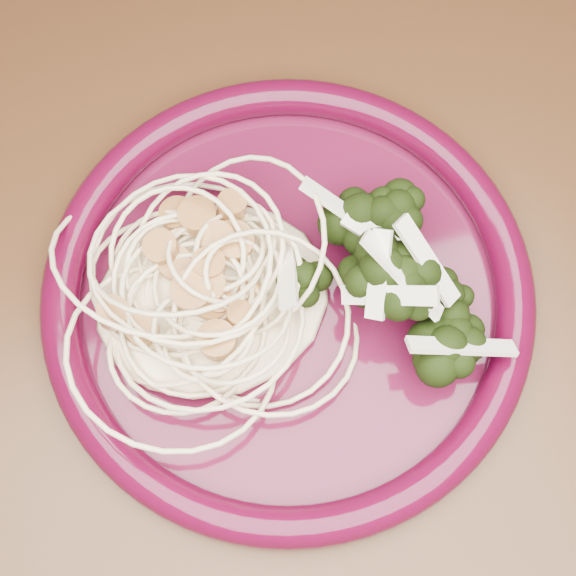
# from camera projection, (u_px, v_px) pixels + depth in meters

# --- Properties ---
(dining_table) EXTENTS (1.20, 0.80, 0.75)m
(dining_table) POSITION_uv_depth(u_px,v_px,m) (423.00, 347.00, 0.62)
(dining_table) COLOR #472814
(dining_table) RESTS_ON ground
(dinner_plate) EXTENTS (0.38, 0.38, 0.03)m
(dinner_plate) POSITION_uv_depth(u_px,v_px,m) (288.00, 292.00, 0.51)
(dinner_plate) COLOR #470C22
(dinner_plate) RESTS_ON dining_table
(spaghetti_pile) EXTENTS (0.18, 0.16, 0.03)m
(spaghetti_pile) POSITION_uv_depth(u_px,v_px,m) (211.00, 292.00, 0.50)
(spaghetti_pile) COLOR beige
(spaghetti_pile) RESTS_ON dinner_plate
(scallop_cluster) EXTENTS (0.14, 0.14, 0.04)m
(scallop_cluster) POSITION_uv_depth(u_px,v_px,m) (205.00, 270.00, 0.47)
(scallop_cluster) COLOR #B67D40
(scallop_cluster) RESTS_ON spaghetti_pile
(broccoli_pile) EXTENTS (0.13, 0.18, 0.06)m
(broccoli_pile) POSITION_uv_depth(u_px,v_px,m) (384.00, 273.00, 0.49)
(broccoli_pile) COLOR black
(broccoli_pile) RESTS_ON dinner_plate
(onion_garnish) EXTENTS (0.09, 0.12, 0.06)m
(onion_garnish) POSITION_uv_depth(u_px,v_px,m) (390.00, 251.00, 0.46)
(onion_garnish) COLOR #EBE4C8
(onion_garnish) RESTS_ON broccoli_pile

